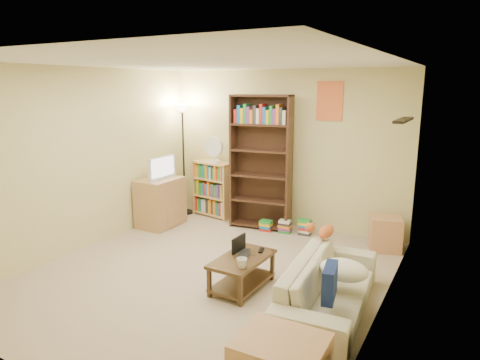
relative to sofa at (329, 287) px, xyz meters
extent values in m
plane|color=#BAA98B|center=(-1.55, 0.16, -0.27)|extent=(4.50, 4.50, 0.00)
cube|color=beige|center=(-1.55, 2.41, 0.98)|extent=(4.00, 0.04, 2.50)
cube|color=beige|center=(-1.55, -2.09, 0.98)|extent=(4.00, 0.04, 2.50)
cube|color=beige|center=(-3.55, 0.16, 0.98)|extent=(0.04, 4.50, 2.50)
cube|color=beige|center=(0.45, 0.16, 0.98)|extent=(0.04, 4.50, 2.50)
cube|color=silver|center=(-1.55, 0.16, 2.23)|extent=(4.00, 4.50, 0.04)
cube|color=red|center=(-0.83, 2.40, 1.75)|extent=(0.40, 0.02, 0.58)
cube|color=black|center=(0.37, 1.46, 1.58)|extent=(0.12, 0.80, 0.03)
imported|color=beige|center=(0.00, 0.00, 0.00)|extent=(1.94, 1.02, 0.53)
cube|color=navy|center=(0.12, -0.39, 0.24)|extent=(0.17, 0.36, 0.32)
ellipsoid|color=white|center=(0.13, 0.05, 0.19)|extent=(0.49, 0.35, 0.21)
ellipsoid|color=#CB5A2B|center=(-0.26, 0.68, 0.33)|extent=(0.34, 0.18, 0.14)
sphere|color=#CB5A2B|center=(-0.45, 0.66, 0.35)|extent=(0.11, 0.11, 0.11)
cube|color=#48311B|center=(-1.01, 0.03, 0.08)|extent=(0.49, 0.85, 0.04)
cube|color=#48311B|center=(-1.01, 0.03, -0.19)|extent=(0.47, 0.80, 0.03)
cube|color=#48311B|center=(-1.22, -0.33, -0.08)|extent=(0.04, 0.04, 0.37)
cube|color=#48311B|center=(-0.83, -0.35, -0.08)|extent=(0.04, 0.04, 0.37)
cube|color=#48311B|center=(-1.19, 0.40, -0.08)|extent=(0.04, 0.04, 0.37)
cube|color=#48311B|center=(-0.80, 0.39, -0.08)|extent=(0.04, 0.04, 0.37)
imported|color=black|center=(-0.99, 0.12, 0.11)|extent=(0.43, 0.39, 0.02)
cube|color=white|center=(-1.11, 0.12, 0.21)|extent=(0.02, 0.28, 0.18)
imported|color=silver|center=(-0.88, -0.22, 0.16)|extent=(0.14, 0.14, 0.11)
cube|color=black|center=(-0.91, 0.30, 0.11)|extent=(0.08, 0.15, 0.02)
cube|color=tan|center=(-3.25, 1.34, 0.12)|extent=(0.52, 0.73, 0.78)
imported|color=black|center=(-3.25, 1.34, 0.70)|extent=(0.63, 0.09, 0.37)
cube|color=#3C2417|center=(-1.78, 2.04, 0.79)|extent=(0.99, 0.45, 2.11)
cube|color=#DCB36B|center=(-2.79, 2.21, 0.21)|extent=(0.79, 0.42, 0.96)
cylinder|color=white|center=(-2.73, 2.19, 0.71)|extent=(0.19, 0.19, 0.04)
cylinder|color=white|center=(-2.73, 2.19, 0.81)|extent=(0.02, 0.02, 0.19)
cylinder|color=white|center=(-2.73, 2.16, 0.97)|extent=(0.34, 0.06, 0.34)
cylinder|color=black|center=(-3.32, 2.09, -0.25)|extent=(0.29, 0.29, 0.03)
cylinder|color=black|center=(-3.32, 2.09, 0.64)|extent=(0.03, 0.03, 1.82)
cone|color=#FFF3C6|center=(-3.32, 2.09, 1.60)|extent=(0.33, 0.33, 0.14)
cube|color=tan|center=(0.17, 2.03, -0.03)|extent=(0.52, 0.52, 0.47)
cube|color=red|center=(-1.62, 1.93, -0.18)|extent=(0.20, 0.15, 0.17)
cube|color=#1966B2|center=(-1.32, 1.99, -0.16)|extent=(0.20, 0.15, 0.20)
cube|color=gold|center=(-1.02, 2.05, -0.15)|extent=(0.20, 0.15, 0.24)
camera|label=1|loc=(1.15, -3.90, 1.98)|focal=32.00mm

